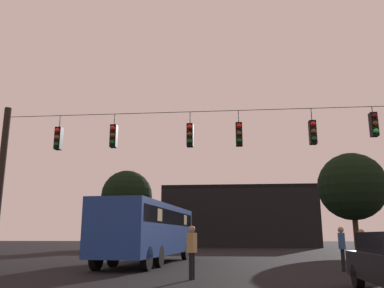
{
  "coord_description": "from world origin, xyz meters",
  "views": [
    {
      "loc": [
        0.58,
        -4.07,
        1.43
      ],
      "look_at": [
        -1.11,
        13.65,
        5.53
      ],
      "focal_mm": 37.33,
      "sensor_mm": 36.0,
      "label": 1
    }
  ],
  "objects_px": {
    "pedestrian_crossing_left": "(192,249)",
    "tree_left_silhouette": "(352,186)",
    "tree_behind_building": "(127,196)",
    "pedestrian_crossing_center": "(342,246)",
    "city_bus": "(150,227)",
    "pedestrian_crossing_right": "(363,249)"
  },
  "relations": [
    {
      "from": "city_bus",
      "to": "pedestrian_crossing_center",
      "type": "bearing_deg",
      "value": -22.74
    },
    {
      "from": "tree_behind_building",
      "to": "pedestrian_crossing_left",
      "type": "bearing_deg",
      "value": -70.71
    },
    {
      "from": "pedestrian_crossing_center",
      "to": "tree_left_silhouette",
      "type": "bearing_deg",
      "value": 71.4
    },
    {
      "from": "pedestrian_crossing_right",
      "to": "city_bus",
      "type": "bearing_deg",
      "value": 150.77
    },
    {
      "from": "pedestrian_crossing_left",
      "to": "tree_left_silhouette",
      "type": "distance_m",
      "value": 22.02
    },
    {
      "from": "pedestrian_crossing_left",
      "to": "pedestrian_crossing_center",
      "type": "height_order",
      "value": "pedestrian_crossing_center"
    },
    {
      "from": "pedestrian_crossing_left",
      "to": "tree_behind_building",
      "type": "relative_size",
      "value": 0.22
    },
    {
      "from": "pedestrian_crossing_left",
      "to": "pedestrian_crossing_right",
      "type": "height_order",
      "value": "pedestrian_crossing_left"
    },
    {
      "from": "pedestrian_crossing_center",
      "to": "tree_behind_building",
      "type": "relative_size",
      "value": 0.22
    },
    {
      "from": "tree_left_silhouette",
      "to": "tree_behind_building",
      "type": "distance_m",
      "value": 21.68
    },
    {
      "from": "city_bus",
      "to": "pedestrian_crossing_left",
      "type": "xyz_separation_m",
      "value": [
        2.94,
        -7.34,
        -0.86
      ]
    },
    {
      "from": "pedestrian_crossing_center",
      "to": "tree_left_silhouette",
      "type": "distance_m",
      "value": 16.38
    },
    {
      "from": "pedestrian_crossing_left",
      "to": "pedestrian_crossing_center",
      "type": "xyz_separation_m",
      "value": [
        5.88,
        3.64,
        0.02
      ]
    },
    {
      "from": "pedestrian_crossing_left",
      "to": "tree_left_silhouette",
      "type": "height_order",
      "value": "tree_left_silhouette"
    },
    {
      "from": "city_bus",
      "to": "pedestrian_crossing_right",
      "type": "bearing_deg",
      "value": -29.23
    },
    {
      "from": "pedestrian_crossing_center",
      "to": "pedestrian_crossing_left",
      "type": "bearing_deg",
      "value": -148.23
    },
    {
      "from": "pedestrian_crossing_left",
      "to": "tree_behind_building",
      "type": "distance_m",
      "value": 28.42
    },
    {
      "from": "pedestrian_crossing_left",
      "to": "tree_left_silhouette",
      "type": "bearing_deg",
      "value": 59.62
    },
    {
      "from": "tree_behind_building",
      "to": "tree_left_silhouette",
      "type": "bearing_deg",
      "value": -21.25
    },
    {
      "from": "pedestrian_crossing_left",
      "to": "tree_behind_building",
      "type": "bearing_deg",
      "value": 109.29
    },
    {
      "from": "city_bus",
      "to": "pedestrian_crossing_center",
      "type": "height_order",
      "value": "city_bus"
    },
    {
      "from": "pedestrian_crossing_right",
      "to": "tree_left_silhouette",
      "type": "relative_size",
      "value": 0.21
    }
  ]
}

